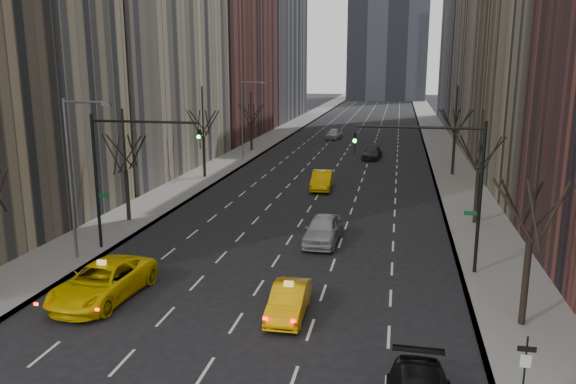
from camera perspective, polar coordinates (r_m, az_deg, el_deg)
The scene contains 20 objects.
ground at distance 21.61m, azimuth -8.43°, elevation -17.59°, with size 400.00×400.00×0.00m, color black.
sidewalk_left at distance 90.13m, azimuth -0.93°, elevation 5.91°, with size 4.50×320.00×0.15m, color slate.
sidewalk_right at distance 88.34m, azimuth 14.88°, elevation 5.35°, with size 4.50×320.00×0.15m, color slate.
tree_lw_b at distance 40.67m, azimuth -16.14°, elevation 2.15°, with size 3.36×3.50×7.82m.
tree_lw_c at distance 55.15m, azimuth -8.58°, elevation 5.53°, with size 3.36×3.50×8.74m.
tree_lw_d at distance 72.29m, azimuth -3.76°, elevation 6.96°, with size 3.36×3.50×7.36m.
tree_rw_a at distance 25.11m, azimuth 23.34°, elevation -4.48°, with size 3.36×3.50×8.28m.
tree_rw_b at distance 40.50m, azimuth 18.77°, elevation 1.93°, with size 3.36×3.50×7.82m.
tree_rw_c at distance 58.15m, azimuth 16.58°, elevation 5.51°, with size 3.36×3.50×8.74m.
traffic_mast_left at distance 33.81m, azimuth -16.57°, elevation 3.09°, with size 6.69×0.39×8.00m.
traffic_mast_right at distance 30.08m, azimuth 15.91°, elevation 1.97°, with size 6.69×0.39×8.00m.
streetlight_near at distance 32.94m, azimuth -20.85°, elevation 2.76°, with size 2.83×0.22×9.00m.
streetlight_far at distance 65.07m, azimuth -4.38°, elevation 8.12°, with size 2.83×0.22×9.00m.
sign_post at distance 19.25m, azimuth 22.90°, elevation -16.46°, with size 0.55×0.06×2.80m.
taxi_suv at distance 28.24m, azimuth -18.30°, elevation -8.67°, with size 2.86×6.19×1.72m, color yellow.
taxi_sedan at distance 25.24m, azimuth 0.08°, elevation -11.00°, with size 1.48×4.24×1.40m, color #FFAD05.
silver_sedan_ahead at distance 35.09m, azimuth 3.56°, elevation -3.82°, with size 2.03×5.05×1.72m, color #9C9FA4.
far_taxi at distance 50.15m, azimuth 3.48°, elevation 1.20°, with size 1.72×4.94×1.63m, color #FFBD05.
far_suv_grey at distance 67.26m, azimuth 8.53°, elevation 3.95°, with size 1.95×4.79×1.39m, color #2A2A2E.
far_car_white at distance 84.91m, azimuth 4.70°, elevation 5.92°, with size 1.83×4.55×1.55m, color silver.
Camera 1 is at (6.54, -17.49, 10.88)m, focal length 35.00 mm.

